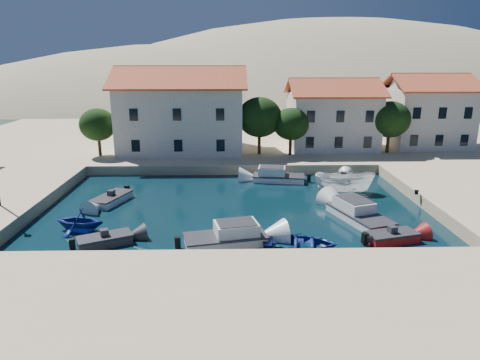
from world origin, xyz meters
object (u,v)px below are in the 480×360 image
object	(u,v)px
building_right	(427,110)
building_mid	(332,113)
rowboat_south	(300,249)
building_left	(182,108)
cabin_cruiser_south	(225,237)
boat_east	(344,192)
cabin_cruiser_east	(360,214)

from	to	relation	value
building_right	building_mid	bearing A→B (deg)	-175.24
rowboat_south	building_left	bearing A→B (deg)	28.78
building_left	cabin_cruiser_south	bearing A→B (deg)	-77.96
cabin_cruiser_south	rowboat_south	xyz separation A→B (m)	(4.72, -0.83, -0.48)
building_right	boat_east	world-z (taller)	building_right
building_right	boat_east	distance (m)	22.08
building_mid	rowboat_south	size ratio (longest dim) A/B	2.26
building_right	boat_east	size ratio (longest dim) A/B	1.80
building_right	cabin_cruiser_east	bearing A→B (deg)	-122.64
rowboat_south	boat_east	distance (m)	13.17
building_left	cabin_cruiser_south	xyz separation A→B (m)	(5.34, -25.06, -5.46)
building_right	boat_east	xyz separation A→B (m)	(-14.13, -16.07, -5.47)
boat_east	building_right	bearing A→B (deg)	-30.11
building_left	boat_east	size ratio (longest dim) A/B	2.80
rowboat_south	boat_east	world-z (taller)	boat_east
cabin_cruiser_south	rowboat_south	size ratio (longest dim) A/B	1.21
cabin_cruiser_south	cabin_cruiser_east	xyz separation A→B (m)	(9.87, 3.97, 0.00)
cabin_cruiser_south	rowboat_south	world-z (taller)	cabin_cruiser_south
building_mid	boat_east	xyz separation A→B (m)	(-2.13, -15.07, -5.22)
building_right	cabin_cruiser_south	bearing A→B (deg)	-132.34
cabin_cruiser_south	rowboat_south	bearing A→B (deg)	-22.31
building_right	cabin_cruiser_east	size ratio (longest dim) A/B	1.53
rowboat_south	cabin_cruiser_east	xyz separation A→B (m)	(5.15, 4.79, 0.48)
building_mid	building_right	size ratio (longest dim) A/B	1.11
building_right	rowboat_south	world-z (taller)	building_right
building_left	rowboat_south	xyz separation A→B (m)	(10.06, -25.89, -5.94)
building_left	boat_east	distance (m)	22.03
cabin_cruiser_east	boat_east	xyz separation A→B (m)	(0.66, 7.03, -0.48)
building_mid	cabin_cruiser_south	bearing A→B (deg)	-115.90
building_left	building_right	bearing A→B (deg)	3.81
rowboat_south	building_right	bearing A→B (deg)	-28.01
rowboat_south	cabin_cruiser_east	distance (m)	7.05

